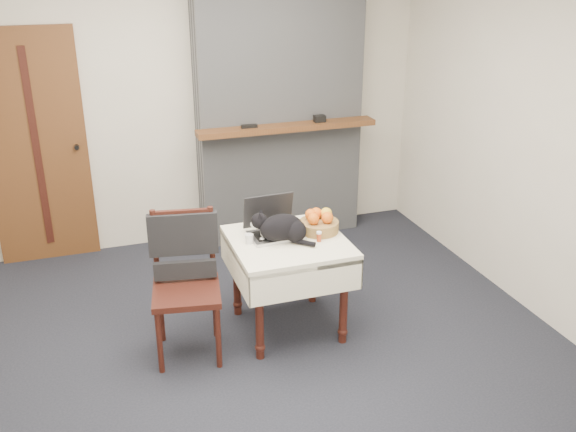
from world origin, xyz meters
The scene contains 12 objects.
ground centered at (0.00, 0.00, 0.00)m, with size 4.50×4.50×0.00m, color black.
room_shell centered at (0.00, 0.46, 1.76)m, with size 4.52×4.01×2.61m.
door centered at (-1.20, 1.97, 1.00)m, with size 0.82×0.10×2.00m.
chimney centered at (0.90, 1.85, 1.30)m, with size 1.62×0.48×2.60m.
side_table centered at (0.43, 0.19, 0.59)m, with size 0.78×0.78×0.70m.
laptop centered at (0.36, 0.32, 0.77)m, with size 0.37×0.33×0.27m.
cat centered at (0.38, 0.18, 0.79)m, with size 0.40×0.33×0.22m.
cream_jar centered at (0.16, 0.22, 0.73)m, with size 0.06×0.06×0.07m, color silver.
pill_bottle centered at (0.62, 0.10, 0.74)m, with size 0.04×0.04×0.07m.
fruit_basket centered at (0.68, 0.26, 0.76)m, with size 0.28×0.28×0.16m.
desk_clutter centered at (0.57, 0.26, 0.70)m, with size 0.14×0.02×0.01m, color black.
chair centered at (-0.29, 0.19, 0.63)m, with size 0.51×0.50×0.99m.
Camera 1 is at (-0.85, -3.61, 2.54)m, focal length 40.00 mm.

